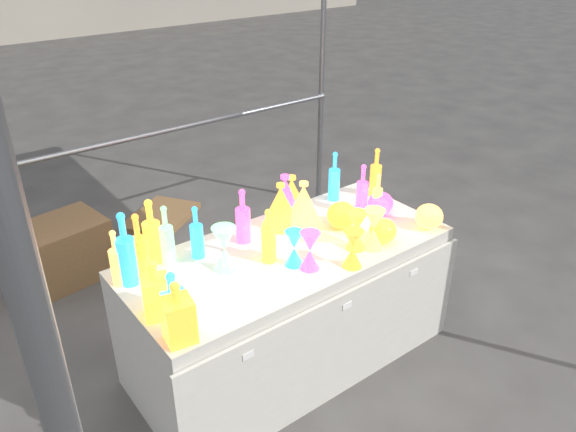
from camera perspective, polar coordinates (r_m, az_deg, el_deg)
ground at (r=3.49m, az=0.00°, el=-13.91°), size 80.00×80.00×0.00m
display_table at (r=3.25m, az=0.10°, el=-9.07°), size 1.84×0.83×0.75m
cardboard_box_closed at (r=4.34m, az=-21.99°, el=-3.36°), size 0.66×0.53×0.44m
cardboard_box_flat at (r=5.02m, az=-12.76°, el=-0.08°), size 0.78×0.73×0.05m
bottle_0 at (r=2.93m, az=-13.69°, el=-1.47°), size 0.12×0.12×0.35m
bottle_1 at (r=2.77m, az=-16.17°, el=-3.22°), size 0.11×0.11×0.39m
bottle_2 at (r=2.80m, az=-14.88°, el=-3.06°), size 0.09×0.09×0.36m
bottle_3 at (r=3.04m, az=-4.61°, el=0.03°), size 0.11×0.11×0.32m
bottle_4 at (r=2.81m, az=-17.04°, el=-4.05°), size 0.09×0.09×0.30m
bottle_5 at (r=2.90m, az=-12.24°, el=-1.90°), size 0.09×0.09×0.33m
bottle_6 at (r=2.86m, az=-1.99°, el=-2.00°), size 0.09×0.09×0.30m
bottle_7 at (r=2.93m, az=-9.28°, el=-1.62°), size 0.09×0.09×0.30m
decanter_0 at (r=2.55m, az=-13.34°, el=-7.21°), size 0.15×0.15×0.28m
decanter_1 at (r=2.39m, az=-11.16°, el=-9.51°), size 0.14×0.14×0.29m
decanter_2 at (r=2.51m, az=-11.65°, el=-8.05°), size 0.10×0.10×0.25m
hourglass_0 at (r=2.86m, az=6.60°, el=-3.32°), size 0.11×0.11×0.21m
hourglass_1 at (r=2.83m, az=2.24°, el=-3.52°), size 0.13×0.13×0.21m
hourglass_2 at (r=3.03m, az=8.69°, el=-1.32°), size 0.15×0.15×0.23m
hourglass_3 at (r=2.82m, az=-6.46°, el=-3.34°), size 0.14×0.14×0.24m
hourglass_4 at (r=3.01m, az=6.96°, el=-1.47°), size 0.11×0.11×0.22m
hourglass_5 at (r=2.86m, az=0.62°, el=-3.29°), size 0.12×0.12×0.20m
globe_0 at (r=3.12m, az=9.60°, el=-1.62°), size 0.19×0.19×0.12m
globe_1 at (r=3.31m, az=14.12°, el=-0.15°), size 0.21×0.21×0.13m
globe_2 at (r=3.23m, az=5.47°, el=-0.05°), size 0.18×0.18×0.14m
globe_3 at (r=3.41m, az=9.37°, el=1.17°), size 0.20×0.20×0.12m
lampshade_0 at (r=3.21m, az=-0.74°, el=1.15°), size 0.28×0.28×0.26m
lampshade_1 at (r=3.30m, az=0.37°, el=1.98°), size 0.29×0.29×0.27m
lampshade_2 at (r=3.27m, az=-0.30°, el=1.88°), size 0.24×0.24×0.28m
lampshade_3 at (r=3.20m, az=1.58°, el=1.18°), size 0.29×0.29×0.28m
bottle_8 at (r=3.51m, az=4.73°, el=4.06°), size 0.09×0.09×0.32m
bottle_9 at (r=3.60m, az=8.91°, el=4.44°), size 0.08×0.08×0.32m
bottle_10 at (r=3.37m, az=7.56°, el=2.75°), size 0.09×0.09×0.31m
bottle_11 at (r=3.37m, az=9.07°, el=2.19°), size 0.06×0.06×0.27m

